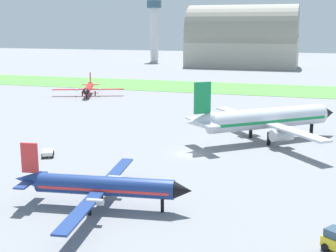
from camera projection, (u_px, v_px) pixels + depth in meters
The scene contains 8 objects.
ground_plane at pixel (188, 154), 70.51m from camera, with size 600.00×600.00×0.00m, color gray.
grass_taxiway_strip at pixel (254, 89), 144.19m from camera, with size 360.00×28.00×0.08m, color #549342.
airplane_midfield_jet at pixel (265, 119), 77.85m from camera, with size 24.93×24.32×10.65m.
airplane_foreground_turboprop at pixel (101, 186), 49.05m from camera, with size 19.65×22.88×6.87m.
airplane_taxiing_turboprop at pixel (88, 88), 129.72m from camera, with size 19.01×16.47×5.99m.
baggage_cart_by_runway at pixel (48, 153), 69.08m from camera, with size 2.67×2.93×0.90m.
hangar_distant at pixel (242, 39), 222.75m from camera, with size 52.75×25.30×29.50m.
control_tower at pixel (154, 26), 254.55m from camera, with size 8.00×8.00×33.27m.
Camera 1 is at (17.51, -65.81, 19.03)m, focal length 49.31 mm.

